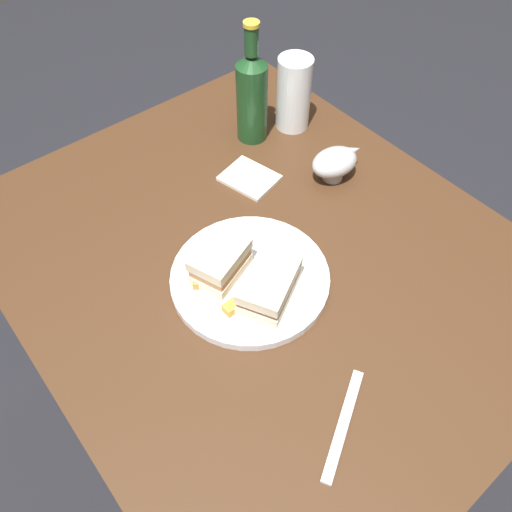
% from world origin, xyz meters
% --- Properties ---
extents(ground_plane, '(6.00, 6.00, 0.00)m').
position_xyz_m(ground_plane, '(0.00, 0.00, 0.00)').
color(ground_plane, black).
extents(dining_table, '(1.04, 0.87, 0.75)m').
position_xyz_m(dining_table, '(0.00, 0.00, 0.37)').
color(dining_table, '#422816').
rests_on(dining_table, ground).
extents(plate, '(0.29, 0.29, 0.02)m').
position_xyz_m(plate, '(-0.04, 0.06, 0.76)').
color(plate, white).
rests_on(plate, dining_table).
extents(sandwich_half_left, '(0.10, 0.12, 0.06)m').
position_xyz_m(sandwich_half_left, '(0.00, 0.10, 0.80)').
color(sandwich_half_left, beige).
rests_on(sandwich_half_left, plate).
extents(sandwich_half_right, '(0.12, 0.14, 0.06)m').
position_xyz_m(sandwich_half_right, '(-0.09, 0.06, 0.79)').
color(sandwich_half_right, beige).
rests_on(sandwich_half_right, plate).
extents(potato_wedge_front, '(0.02, 0.04, 0.02)m').
position_xyz_m(potato_wedge_front, '(-0.08, 0.12, 0.77)').
color(potato_wedge_front, gold).
rests_on(potato_wedge_front, plate).
extents(potato_wedge_middle, '(0.04, 0.04, 0.02)m').
position_xyz_m(potato_wedge_middle, '(-0.01, 0.14, 0.77)').
color(potato_wedge_middle, '#B77F33').
rests_on(potato_wedge_middle, plate).
extents(potato_wedge_back, '(0.02, 0.05, 0.02)m').
position_xyz_m(potato_wedge_back, '(-0.08, 0.10, 0.77)').
color(potato_wedge_back, '#AD702D').
rests_on(potato_wedge_back, plate).
extents(pint_glass, '(0.08, 0.08, 0.17)m').
position_xyz_m(pint_glass, '(0.25, -0.30, 0.82)').
color(pint_glass, white).
rests_on(pint_glass, dining_table).
extents(gravy_boat, '(0.09, 0.12, 0.07)m').
position_xyz_m(gravy_boat, '(0.06, -0.25, 0.79)').
color(gravy_boat, '#B7B7BC').
rests_on(gravy_boat, dining_table).
extents(cider_bottle, '(0.07, 0.07, 0.27)m').
position_xyz_m(cider_bottle, '(0.28, -0.21, 0.86)').
color(cider_bottle, '#19421E').
rests_on(cider_bottle, dining_table).
extents(napkin, '(0.13, 0.11, 0.01)m').
position_xyz_m(napkin, '(0.17, -0.11, 0.75)').
color(napkin, silver).
rests_on(napkin, dining_table).
extents(fork, '(0.10, 0.17, 0.01)m').
position_xyz_m(fork, '(-0.33, 0.12, 0.75)').
color(fork, silver).
rests_on(fork, dining_table).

